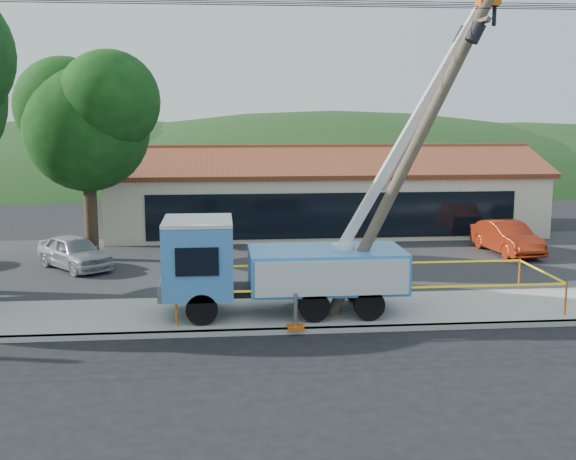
# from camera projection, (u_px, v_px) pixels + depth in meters

# --- Properties ---
(ground) EXTENTS (120.00, 120.00, 0.00)m
(ground) POSITION_uv_depth(u_px,v_px,m) (279.00, 358.00, 19.10)
(ground) COLOR black
(ground) RESTS_ON ground
(curb) EXTENTS (60.00, 0.25, 0.15)m
(curb) POSITION_uv_depth(u_px,v_px,m) (273.00, 331.00, 21.15)
(curb) COLOR #ACA8A1
(curb) RESTS_ON ground
(sidewalk) EXTENTS (60.00, 4.00, 0.15)m
(sidewalk) POSITION_uv_depth(u_px,v_px,m) (268.00, 313.00, 23.01)
(sidewalk) COLOR #ACA8A1
(sidewalk) RESTS_ON ground
(parking_lot) EXTENTS (60.00, 12.00, 0.10)m
(parking_lot) POSITION_uv_depth(u_px,v_px,m) (256.00, 262.00, 30.87)
(parking_lot) COLOR #28282B
(parking_lot) RESTS_ON ground
(strip_mall) EXTENTS (22.50, 8.53, 4.67)m
(strip_mall) POSITION_uv_depth(u_px,v_px,m) (322.00, 196.00, 38.78)
(strip_mall) COLOR beige
(strip_mall) RESTS_ON ground
(tree_lot) EXTENTS (6.30, 5.60, 8.94)m
(tree_lot) POSITION_uv_depth(u_px,v_px,m) (86.00, 117.00, 30.18)
(tree_lot) COLOR #332316
(tree_lot) RESTS_ON ground
(hill_west) EXTENTS (78.40, 56.00, 28.00)m
(hill_west) POSITION_uv_depth(u_px,v_px,m) (83.00, 176.00, 71.69)
(hill_west) COLOR #1E3A15
(hill_west) RESTS_ON ground
(hill_center) EXTENTS (89.60, 64.00, 32.00)m
(hill_center) POSITION_uv_depth(u_px,v_px,m) (332.00, 174.00, 74.04)
(hill_center) COLOR #1E3A15
(hill_center) RESTS_ON ground
(hill_east) EXTENTS (72.80, 52.00, 26.00)m
(hill_east) POSITION_uv_depth(u_px,v_px,m) (519.00, 172.00, 75.91)
(hill_east) COLOR #1E3A15
(hill_east) RESTS_ON ground
(utility_truck) EXTENTS (10.34, 4.06, 9.95)m
(utility_truck) POSITION_uv_depth(u_px,v_px,m) (277.00, 261.00, 22.60)
(utility_truck) COLOR black
(utility_truck) RESTS_ON ground
(leaning_pole) EXTENTS (5.02, 2.02, 9.85)m
(leaning_pole) POSITION_uv_depth(u_px,v_px,m) (417.00, 142.00, 22.02)
(leaning_pole) COLOR #4F4233
(leaning_pole) RESTS_ON ground
(caution_tape) EXTENTS (12.12, 3.61, 1.04)m
(caution_tape) POSITION_uv_depth(u_px,v_px,m) (365.00, 281.00, 23.65)
(caution_tape) COLOR #E2570C
(caution_tape) RESTS_ON ground
(car_silver) EXTENTS (3.81, 4.18, 1.38)m
(car_silver) POSITION_uv_depth(u_px,v_px,m) (75.00, 271.00, 29.38)
(car_silver) COLOR #A8ABB0
(car_silver) RESTS_ON ground
(car_red) EXTENTS (2.00, 4.51, 1.44)m
(car_red) POSITION_uv_depth(u_px,v_px,m) (506.00, 255.00, 32.52)
(car_red) COLOR #A02810
(car_red) RESTS_ON ground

